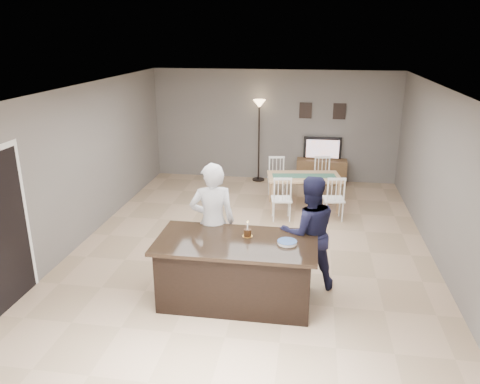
% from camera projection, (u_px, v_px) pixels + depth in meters
% --- Properties ---
extents(floor, '(8.00, 8.00, 0.00)m').
position_uv_depth(floor, '(253.00, 245.00, 8.19)').
color(floor, tan).
rests_on(floor, ground).
extents(room_shell, '(8.00, 8.00, 8.00)m').
position_uv_depth(room_shell, '(254.00, 152.00, 7.65)').
color(room_shell, slate).
rests_on(room_shell, floor).
extents(kitchen_island, '(2.15, 1.10, 0.90)m').
position_uv_depth(kitchen_island, '(236.00, 270.00, 6.36)').
color(kitchen_island, black).
rests_on(kitchen_island, floor).
extents(tv_console, '(1.20, 0.40, 0.60)m').
position_uv_depth(tv_console, '(321.00, 172.00, 11.45)').
color(tv_console, brown).
rests_on(tv_console, floor).
extents(television, '(0.91, 0.12, 0.53)m').
position_uv_depth(television, '(322.00, 148.00, 11.33)').
color(television, black).
rests_on(television, tv_console).
extents(tv_screen_glow, '(0.78, 0.00, 0.78)m').
position_uv_depth(tv_screen_glow, '(323.00, 149.00, 11.25)').
color(tv_screen_glow, orange).
rests_on(tv_screen_glow, tv_console).
extents(picture_frames, '(1.10, 0.02, 0.38)m').
position_uv_depth(picture_frames, '(322.00, 111.00, 11.18)').
color(picture_frames, black).
rests_on(picture_frames, room_shell).
extents(doorway, '(0.00, 2.10, 2.65)m').
position_uv_depth(doorway, '(3.00, 217.00, 6.07)').
color(doorway, black).
rests_on(doorway, floor).
extents(woman, '(0.75, 0.59, 1.81)m').
position_uv_depth(woman, '(213.00, 223.00, 6.79)').
color(woman, silver).
rests_on(woman, floor).
extents(man, '(0.95, 0.83, 1.68)m').
position_uv_depth(man, '(309.00, 233.00, 6.61)').
color(man, '#161731').
rests_on(man, floor).
extents(birthday_cake, '(0.14, 0.14, 0.22)m').
position_uv_depth(birthday_cake, '(247.00, 233.00, 6.34)').
color(birthday_cake, gold).
rests_on(birthday_cake, kitchen_island).
extents(plate_stack, '(0.26, 0.26, 0.04)m').
position_uv_depth(plate_stack, '(287.00, 242.00, 6.12)').
color(plate_stack, white).
rests_on(plate_stack, kitchen_island).
extents(dining_table, '(1.66, 1.88, 0.91)m').
position_uv_depth(dining_table, '(304.00, 181.00, 9.75)').
color(dining_table, tan).
rests_on(dining_table, floor).
extents(floor_lamp, '(0.30, 0.30, 2.01)m').
position_uv_depth(floor_lamp, '(259.00, 119.00, 11.28)').
color(floor_lamp, black).
rests_on(floor_lamp, floor).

